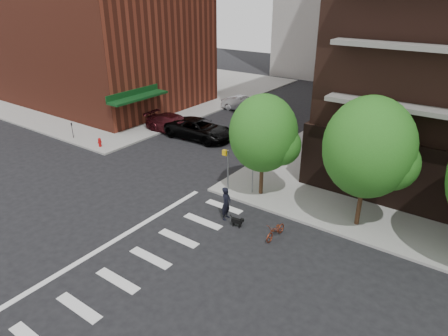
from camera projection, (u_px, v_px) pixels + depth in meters
ground at (109, 237)px, 20.59m from camera, size 120.00×120.00×0.00m
sidewalk_nw at (130, 88)px, 50.97m from camera, size 31.00×33.00×0.15m
crosswalk at (139, 252)px, 19.41m from camera, size 3.85×13.00×0.01m
midrise_nw at (96, 4)px, 41.41m from camera, size 21.40×15.50×20.00m
tree_a at (263, 133)px, 23.07m from camera, size 4.00×4.00×5.90m
tree_b at (369, 148)px, 19.67m from camera, size 4.50×4.50×6.65m
pedestrian_signal at (233, 164)px, 24.45m from camera, size 2.18×0.67×2.60m
fire_hydrant at (100, 142)px, 31.71m from camera, size 0.24×0.24×0.73m
parking_meter at (72, 129)px, 33.41m from camera, size 0.10×0.08×1.32m
parked_car_black at (199, 129)px, 33.68m from camera, size 2.99×6.15×1.68m
parked_car_maroon at (174, 124)px, 35.03m from camera, size 2.61×5.67×1.61m
parked_car_silver at (243, 104)px, 41.29m from camera, size 1.67×4.52×1.48m
scooter at (276, 231)px, 20.35m from camera, size 0.65×1.66×0.86m
dog_walker at (226, 203)px, 21.84m from camera, size 0.77×0.57×1.92m
dog at (237, 221)px, 21.30m from camera, size 0.71×0.25×0.59m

